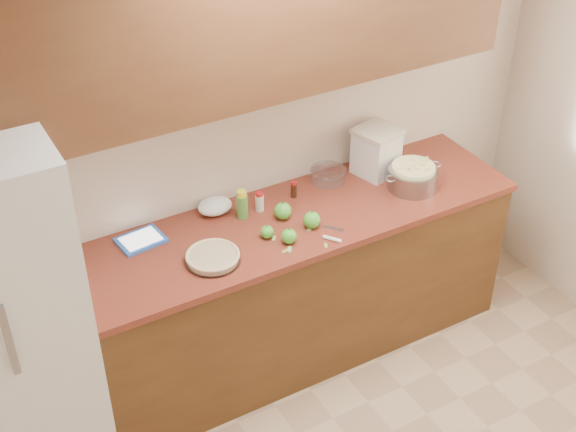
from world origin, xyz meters
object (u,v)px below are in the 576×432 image
colander (413,177)px  tablet (141,240)px  pie (213,257)px  flour_canister (376,151)px

colander → tablet: 1.50m
pie → tablet: pie is taller
pie → flour_canister: 1.18m
pie → colander: (1.23, 0.06, 0.04)m
pie → tablet: size_ratio=1.12×
colander → tablet: size_ratio=1.50×
colander → tablet: (-1.47, 0.27, -0.06)m
flour_canister → tablet: bearing=178.4°
flour_canister → tablet: 1.39m
colander → flour_canister: size_ratio=1.33×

